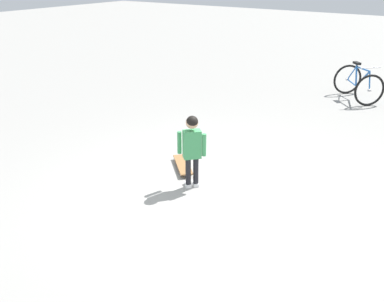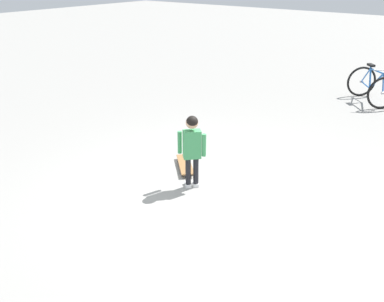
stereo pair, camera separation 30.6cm
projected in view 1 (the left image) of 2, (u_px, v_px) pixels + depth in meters
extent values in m
plane|color=gray|center=(220.00, 193.00, 6.09)|extent=(50.00, 50.00, 0.00)
cylinder|color=black|center=(188.00, 172.00, 6.17)|extent=(0.08, 0.08, 0.42)
cube|color=white|center=(188.00, 184.00, 6.28)|extent=(0.16, 0.16, 0.05)
cylinder|color=black|center=(196.00, 171.00, 6.19)|extent=(0.08, 0.08, 0.42)
cube|color=white|center=(195.00, 184.00, 6.30)|extent=(0.16, 0.16, 0.05)
cube|color=#3F9959|center=(192.00, 144.00, 6.02)|extent=(0.26, 0.27, 0.40)
cylinder|color=#3F9959|center=(179.00, 143.00, 6.08)|extent=(0.06, 0.06, 0.32)
cylinder|color=#3F9959|center=(204.00, 145.00, 6.00)|extent=(0.06, 0.06, 0.32)
sphere|color=tan|center=(192.00, 122.00, 5.90)|extent=(0.17, 0.17, 0.17)
sphere|color=black|center=(192.00, 122.00, 5.88)|extent=(0.16, 0.16, 0.16)
cube|color=olive|center=(183.00, 164.00, 6.81)|extent=(0.66, 0.66, 0.02)
cube|color=#B7B7BC|center=(180.00, 159.00, 7.05)|extent=(0.10, 0.10, 0.02)
cube|color=#B7B7BC|center=(186.00, 172.00, 6.58)|extent=(0.10, 0.10, 0.02)
cylinder|color=beige|center=(175.00, 160.00, 7.05)|extent=(0.06, 0.06, 0.06)
cylinder|color=beige|center=(185.00, 159.00, 7.07)|extent=(0.06, 0.06, 0.06)
cylinder|color=beige|center=(181.00, 174.00, 6.58)|extent=(0.06, 0.06, 0.06)
cylinder|color=beige|center=(191.00, 173.00, 6.60)|extent=(0.06, 0.06, 0.06)
torus|color=black|center=(369.00, 90.00, 9.71)|extent=(0.55, 0.52, 0.71)
torus|color=black|center=(347.00, 79.00, 10.64)|extent=(0.55, 0.52, 0.71)
cylinder|color=#B7B7BC|center=(369.00, 90.00, 9.71)|extent=(0.08, 0.08, 0.06)
cylinder|color=#B7B7BC|center=(347.00, 79.00, 10.64)|extent=(0.08, 0.08, 0.06)
cylinder|color=#2D6BB7|center=(363.00, 79.00, 9.95)|extent=(0.38, 0.40, 0.48)
cylinder|color=#2D6BB7|center=(363.00, 69.00, 9.91)|extent=(0.43, 0.45, 0.06)
cylinder|color=#2D6BB7|center=(356.00, 75.00, 10.22)|extent=(0.12, 0.13, 0.48)
cylinder|color=#2D6BB7|center=(352.00, 83.00, 10.45)|extent=(0.32, 0.33, 0.08)
cylinder|color=#2D6BB7|center=(352.00, 73.00, 10.41)|extent=(0.26, 0.27, 0.40)
cylinder|color=#2D6BB7|center=(370.00, 81.00, 9.68)|extent=(0.11, 0.12, 0.41)
cube|color=black|center=(357.00, 63.00, 10.16)|extent=(0.22, 0.23, 0.05)
cylinder|color=#B7B7BC|center=(370.00, 68.00, 9.61)|extent=(0.35, 0.33, 0.02)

